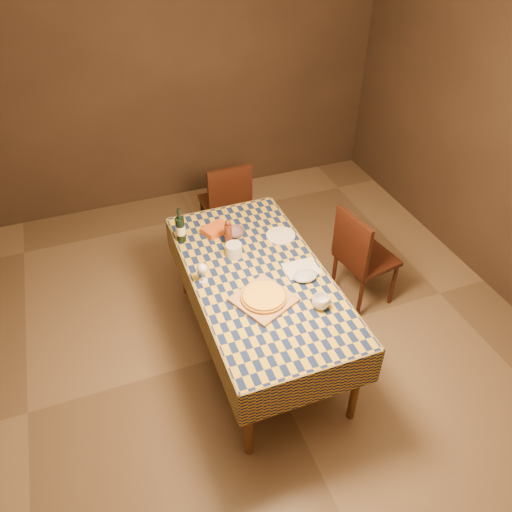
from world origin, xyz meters
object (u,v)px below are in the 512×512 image
dining_table (258,282)px  wine_bottle (181,229)px  pizza (264,297)px  chair_right (360,255)px  chair_far (227,201)px  bowl (235,232)px  white_plate (281,236)px  cutting_board (264,299)px

dining_table → wine_bottle: 0.74m
pizza → chair_right: (1.04, 0.46, -0.28)m
dining_table → chair_right: size_ratio=1.98×
chair_far → chair_right: bearing=-56.2°
bowl → wine_bottle: wine_bottle is taller
white_plate → chair_far: size_ratio=0.24×
dining_table → white_plate: size_ratio=8.16×
pizza → chair_right: 1.17m
cutting_board → bowl: (0.05, 0.77, 0.01)m
cutting_board → white_plate: (0.39, 0.62, -0.00)m
white_plate → wine_bottle: bearing=163.5°
chair_right → pizza: bearing=-156.1°
chair_right → cutting_board: bearing=-156.1°
wine_bottle → white_plate: 0.77m
dining_table → chair_far: 1.39m
white_plate → chair_far: chair_far is taller
chair_far → chair_right: same height
pizza → chair_far: size_ratio=0.39×
cutting_board → pizza: pizza is taller
dining_table → bowl: (-0.01, 0.50, 0.10)m
pizza → bowl: bearing=85.9°
cutting_board → wine_bottle: wine_bottle is taller
pizza → bowl: pizza is taller
cutting_board → bowl: bowl is taller
wine_bottle → chair_far: (0.61, 0.78, -0.36)m
cutting_board → chair_far: bearing=80.9°
pizza → chair_far: bearing=80.9°
cutting_board → white_plate: 0.73m
white_plate → chair_far: (-0.13, 1.00, -0.25)m
wine_bottle → white_plate: bearing=-16.5°
wine_bottle → chair_right: wine_bottle is taller
bowl → cutting_board: bearing=-94.1°
dining_table → wine_bottle: bearing=125.5°
cutting_board → dining_table: bearing=76.6°
white_plate → chair_right: 0.72m
dining_table → chair_far: size_ratio=1.98×
bowl → chair_far: 0.92m
dining_table → white_plate: white_plate is taller
bowl → white_plate: size_ratio=0.67×
pizza → bowl: size_ratio=2.40×
dining_table → wine_bottle: wine_bottle is taller
cutting_board → wine_bottle: bearing=112.6°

